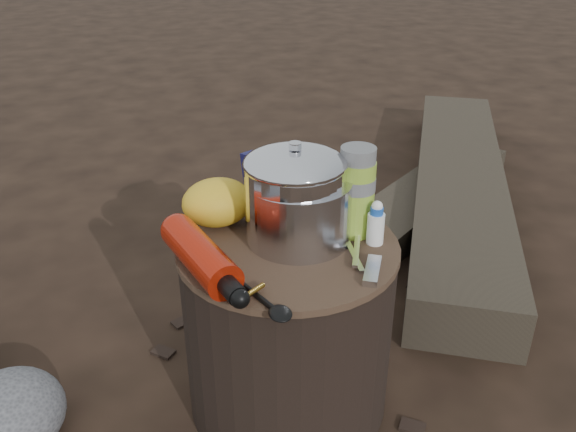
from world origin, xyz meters
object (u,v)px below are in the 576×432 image
object	(u,v)px
stump	(288,326)
log_main	(458,184)
fuel_bottle	(200,255)
travel_mug	(317,181)
camping_pot	(295,195)
thermos	(356,192)

from	to	relation	value
stump	log_main	bearing A→B (deg)	40.49
log_main	fuel_bottle	size ratio (longest dim) A/B	6.34
travel_mug	stump	bearing A→B (deg)	-127.68
camping_pot	travel_mug	distance (m)	0.16
stump	travel_mug	bearing A→B (deg)	52.32
thermos	log_main	bearing A→B (deg)	45.15
fuel_bottle	camping_pot	bearing A→B (deg)	3.82
fuel_bottle	thermos	xyz separation A→B (m)	(0.33, 0.05, 0.06)
fuel_bottle	travel_mug	bearing A→B (deg)	19.16
thermos	travel_mug	size ratio (longest dim) A/B	1.51
thermos	travel_mug	bearing A→B (deg)	103.89
log_main	fuel_bottle	world-z (taller)	fuel_bottle
camping_pot	fuel_bottle	xyz separation A→B (m)	(-0.20, -0.07, -0.06)
thermos	travel_mug	xyz separation A→B (m)	(-0.03, 0.14, -0.03)
camping_pot	thermos	bearing A→B (deg)	-4.76
stump	log_main	size ratio (longest dim) A/B	0.24
thermos	travel_mug	world-z (taller)	thermos
fuel_bottle	thermos	world-z (taller)	thermos
fuel_bottle	travel_mug	size ratio (longest dim) A/B	2.33
log_main	thermos	xyz separation A→B (m)	(-0.79, -0.79, 0.43)
stump	thermos	world-z (taller)	thermos
camping_pot	travel_mug	bearing A→B (deg)	54.00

